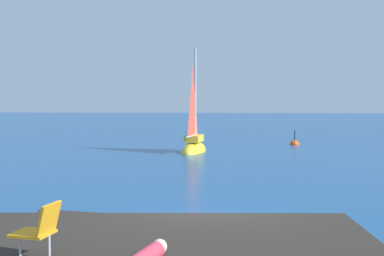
% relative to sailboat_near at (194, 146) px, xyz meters
% --- Properties ---
extents(ground_plane, '(160.00, 160.00, 0.00)m').
position_rel_sailboat_near_xyz_m(ground_plane, '(0.97, -15.59, -0.32)').
color(ground_plane, navy).
extents(boulder_seaward, '(1.54, 1.77, 0.99)m').
position_rel_sailboat_near_xyz_m(boulder_seaward, '(-1.83, -16.44, -0.32)').
color(boulder_seaward, '#322422').
rests_on(boulder_seaward, ground).
extents(boulder_inland, '(0.83, 0.78, 0.50)m').
position_rel_sailboat_near_xyz_m(boulder_inland, '(0.22, -16.55, -0.32)').
color(boulder_inland, '#282520').
rests_on(boulder_inland, ground).
extents(sailboat_near, '(1.63, 3.24, 5.88)m').
position_rel_sailboat_near_xyz_m(sailboat_near, '(0.00, 0.00, 0.00)').
color(sailboat_near, yellow).
rests_on(sailboat_near, ground).
extents(beach_chair, '(0.68, 0.59, 0.80)m').
position_rel_sailboat_near_xyz_m(beach_chair, '(-1.26, -19.27, 0.70)').
color(beach_chair, orange).
rests_on(beach_chair, shore_ledge).
extents(marker_buoy, '(0.56, 0.56, 1.13)m').
position_rel_sailboat_near_xyz_m(marker_buoy, '(5.79, 4.29, -0.31)').
color(marker_buoy, '#EA5114').
rests_on(marker_buoy, ground).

